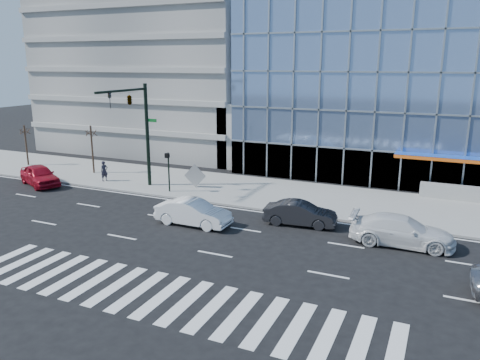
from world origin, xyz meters
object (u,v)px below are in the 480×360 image
object	(u,v)px
pedestrian	(104,171)
dark_sedan	(300,214)
traffic_signal	(135,111)
street_tree_far	(25,131)
white_sedan	(193,212)
street_tree_near	(91,132)
tilted_panel	(195,176)
ped_signal_post	(168,166)
red_sedan	(40,175)
white_suv	(402,231)

from	to	relation	value
pedestrian	dark_sedan	bearing A→B (deg)	-76.13
dark_sedan	traffic_signal	bearing A→B (deg)	74.20
traffic_signal	pedestrian	size ratio (longest dim) A/B	4.81
street_tree_far	white_sedan	world-z (taller)	street_tree_far
street_tree_near	tilted_panel	bearing A→B (deg)	-3.36
street_tree_near	dark_sedan	bearing A→B (deg)	-14.43
pedestrian	ped_signal_post	bearing A→B (deg)	-70.61
ped_signal_post	street_tree_far	size ratio (longest dim) A/B	0.78
ped_signal_post	street_tree_near	distance (m)	9.97
traffic_signal	white_sedan	distance (m)	10.67
ped_signal_post	red_sedan	bearing A→B (deg)	-168.58
street_tree_near	street_tree_far	xyz separation A→B (m)	(-8.00, 0.00, -0.33)
traffic_signal	street_tree_far	world-z (taller)	traffic_signal
dark_sedan	pedestrian	distance (m)	18.18
street_tree_far	tilted_panel	distance (m)	18.85
dark_sedan	tilted_panel	bearing A→B (deg)	59.00
white_sedan	dark_sedan	size ratio (longest dim) A/B	1.07
white_suv	dark_sedan	bearing A→B (deg)	79.84
dark_sedan	red_sedan	world-z (taller)	red_sedan
street_tree_near	red_sedan	xyz separation A→B (m)	(-1.40, -4.76, -2.96)
street_tree_near	white_sedan	distance (m)	17.00
ped_signal_post	dark_sedan	bearing A→B (deg)	-13.89
traffic_signal	dark_sedan	bearing A→B (deg)	-9.92
tilted_panel	red_sedan	bearing A→B (deg)	-166.85
red_sedan	white_suv	bearing A→B (deg)	-68.57
street_tree_near	traffic_signal	bearing A→B (deg)	-22.71
white_sedan	red_sedan	size ratio (longest dim) A/B	0.98
dark_sedan	tilted_panel	size ratio (longest dim) A/B	3.40
street_tree_far	tilted_panel	size ratio (longest dim) A/B	2.98
street_tree_near	red_sedan	size ratio (longest dim) A/B	0.87
street_tree_far	white_sedan	bearing A→B (deg)	-19.34
street_tree_near	dark_sedan	size ratio (longest dim) A/B	0.96
ped_signal_post	tilted_panel	distance (m)	2.51
ped_signal_post	dark_sedan	world-z (taller)	ped_signal_post
traffic_signal	red_sedan	xyz separation A→B (m)	(-8.40, -1.83, -5.34)
street_tree_near	ped_signal_post	bearing A→B (deg)	-15.06
white_sedan	traffic_signal	bearing A→B (deg)	57.25
dark_sedan	tilted_panel	xyz separation A→B (m)	(-10.02, 4.70, 0.34)
street_tree_near	dark_sedan	xyz separation A→B (m)	(20.72, -5.33, -3.05)
traffic_signal	dark_sedan	size ratio (longest dim) A/B	1.81
ped_signal_post	pedestrian	xyz separation A→B (m)	(-6.64, 0.60, -1.16)
street_tree_near	dark_sedan	distance (m)	21.61
traffic_signal	street_tree_near	xyz separation A→B (m)	(-7.00, 2.93, -2.39)
street_tree_near	street_tree_far	distance (m)	8.01
street_tree_near	white_suv	world-z (taller)	street_tree_near
ped_signal_post	street_tree_near	size ratio (longest dim) A/B	0.71
street_tree_near	white_suv	size ratio (longest dim) A/B	0.76
white_suv	red_sedan	distance (m)	28.15
ped_signal_post	white_sedan	xyz separation A→B (m)	(5.22, -5.41, -1.36)
street_tree_far	dark_sedan	xyz separation A→B (m)	(28.72, -5.33, -2.72)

